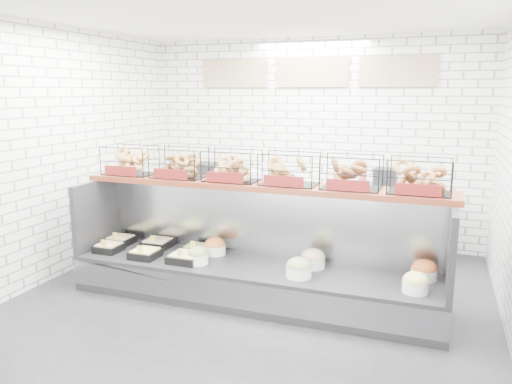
% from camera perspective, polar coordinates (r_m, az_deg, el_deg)
% --- Properties ---
extents(ground, '(5.50, 5.50, 0.00)m').
position_cam_1_polar(ground, '(5.32, -1.51, -13.38)').
color(ground, black).
rests_on(ground, ground).
extents(room_shell, '(5.02, 5.51, 3.01)m').
position_cam_1_polar(room_shell, '(5.39, 0.77, 9.59)').
color(room_shell, white).
rests_on(room_shell, ground).
extents(display_case, '(4.00, 0.90, 1.20)m').
position_cam_1_polar(display_case, '(5.49, -0.21, -8.86)').
color(display_case, black).
rests_on(display_case, ground).
extents(bagel_shelf, '(4.10, 0.50, 0.40)m').
position_cam_1_polar(bagel_shelf, '(5.38, 0.48, 2.41)').
color(bagel_shelf, '#521F11').
rests_on(bagel_shelf, display_case).
extents(prep_counter, '(4.00, 0.60, 1.20)m').
position_cam_1_polar(prep_counter, '(7.36, 5.39, -2.47)').
color(prep_counter, '#93969B').
rests_on(prep_counter, ground).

